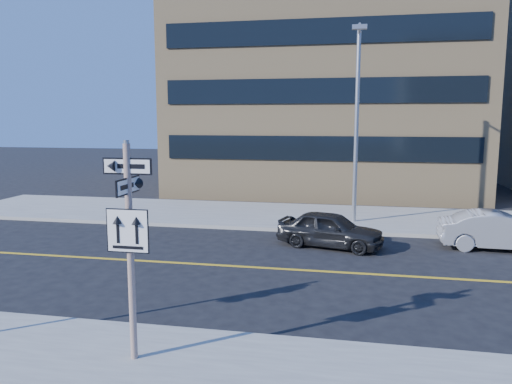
% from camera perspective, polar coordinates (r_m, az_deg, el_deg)
% --- Properties ---
extents(ground, '(120.00, 120.00, 0.00)m').
position_cam_1_polar(ground, '(12.26, -8.66, -13.65)').
color(ground, black).
rests_on(ground, ground).
extents(sign_pole, '(0.92, 0.92, 4.06)m').
position_cam_1_polar(sign_pole, '(9.30, -14.24, -5.21)').
color(sign_pole, beige).
rests_on(sign_pole, near_sidewalk).
extents(parked_car_a, '(2.42, 4.04, 1.29)m').
position_cam_1_polar(parked_car_a, '(18.09, 8.48, -4.24)').
color(parked_car_a, black).
rests_on(parked_car_a, ground).
extents(parked_car_b, '(1.55, 4.11, 1.34)m').
position_cam_1_polar(parked_car_b, '(19.51, 26.08, -4.02)').
color(parked_car_b, gray).
rests_on(parked_car_b, ground).
extents(streetlight_a, '(0.55, 2.25, 8.00)m').
position_cam_1_polar(streetlight_a, '(21.42, 11.46, 8.73)').
color(streetlight_a, gray).
rests_on(streetlight_a, far_sidewalk).
extents(building_brick, '(18.00, 18.00, 18.00)m').
position_cam_1_polar(building_brick, '(35.99, 8.27, 15.41)').
color(building_brick, tan).
rests_on(building_brick, ground).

